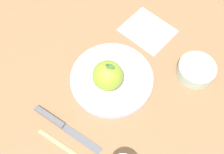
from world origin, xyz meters
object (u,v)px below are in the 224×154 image
apple (108,75)px  linen_napkin (148,30)px  dinner_plate (112,79)px  side_bowl (197,69)px  knife (61,125)px

apple → linen_napkin: bearing=70.3°
dinner_plate → linen_napkin: dinner_plate is taller
apple → side_bowl: size_ratio=0.92×
linen_napkin → dinner_plate: bearing=-109.3°
apple → side_bowl: apple is taller
knife → side_bowl: bearing=35.9°
side_bowl → apple: bearing=-158.5°
knife → linen_napkin: knife is taller
dinner_plate → linen_napkin: size_ratio=1.57×
side_bowl → knife: bearing=-144.1°
dinner_plate → side_bowl: side_bowl is taller
dinner_plate → linen_napkin: (0.07, 0.19, -0.01)m
knife → apple: bearing=57.3°
dinner_plate → linen_napkin: 0.20m
side_bowl → knife: (-0.31, -0.22, -0.02)m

